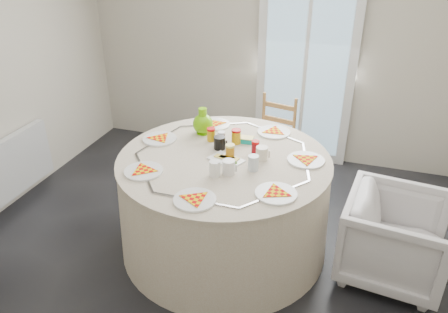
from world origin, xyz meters
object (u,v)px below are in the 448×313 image
(radiator, at_px, (10,168))
(armchair, at_px, (396,231))
(table, at_px, (224,204))
(wooden_chair, at_px, (271,138))
(green_pitcher, at_px, (203,124))

(radiator, distance_m, armchair, 3.29)
(table, bearing_deg, wooden_chair, 83.47)
(radiator, bearing_deg, wooden_chair, 28.72)
(radiator, relative_size, table, 0.61)
(radiator, distance_m, green_pitcher, 1.83)
(radiator, bearing_deg, table, 1.78)
(table, height_order, green_pitcher, green_pitcher)
(table, distance_m, green_pitcher, 0.68)
(wooden_chair, distance_m, green_pitcher, 0.95)
(radiator, bearing_deg, green_pitcher, 13.71)
(wooden_chair, bearing_deg, green_pitcher, -107.27)
(table, xyz_separation_m, green_pitcher, (-0.30, 0.36, 0.49))
(radiator, bearing_deg, armchair, 1.75)
(wooden_chair, distance_m, armchair, 1.58)
(wooden_chair, bearing_deg, radiator, -139.12)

